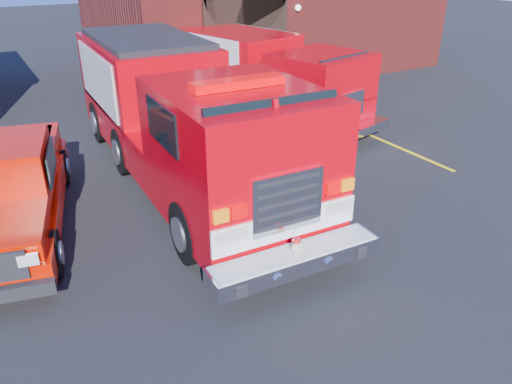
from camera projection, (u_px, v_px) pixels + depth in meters
ground at (228, 225)px, 10.66m from camera, size 100.00×100.00×0.00m
parking_stripe_near at (412, 153)px, 14.37m from camera, size 0.12×3.00×0.01m
parking_stripe_mid at (346, 125)px, 16.70m from camera, size 0.12×3.00×0.01m
parking_stripe_far at (295, 103)px, 19.03m from camera, size 0.12×3.00×0.01m
fire_engine at (181, 116)px, 12.06m from camera, size 3.33×10.64×3.25m
pickup_truck at (2, 188)px, 10.09m from camera, size 3.57×6.53×2.03m
secondary_truck at (254, 73)px, 16.87m from camera, size 4.48×8.92×2.78m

